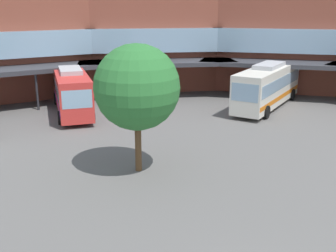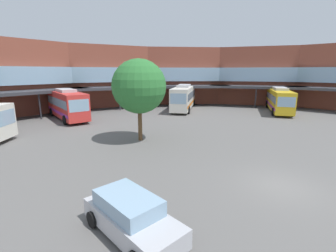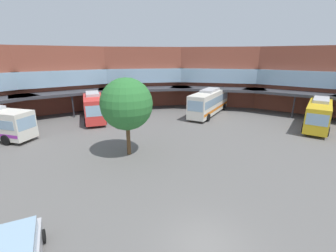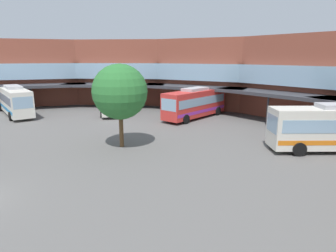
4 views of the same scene
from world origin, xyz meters
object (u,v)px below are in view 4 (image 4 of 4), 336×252
(bus_1, at_px, (14,100))
(plaza_tree, at_px, (120,92))
(bus_4, at_px, (110,99))
(bus_0, at_px, (195,103))

(bus_1, bearing_deg, plaza_tree, 12.49)
(bus_1, xyz_separation_m, bus_4, (6.73, 10.65, -0.13))
(bus_1, relative_size, plaza_tree, 1.69)
(bus_1, xyz_separation_m, plaza_tree, (21.85, 3.28, 2.79))
(bus_1, bearing_deg, bus_4, 61.66)
(bus_0, bearing_deg, bus_1, -54.48)
(bus_0, relative_size, bus_4, 0.97)
(bus_4, bearing_deg, bus_0, 57.72)
(bus_4, bearing_deg, plaza_tree, 0.95)
(bus_1, distance_m, plaza_tree, 22.27)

